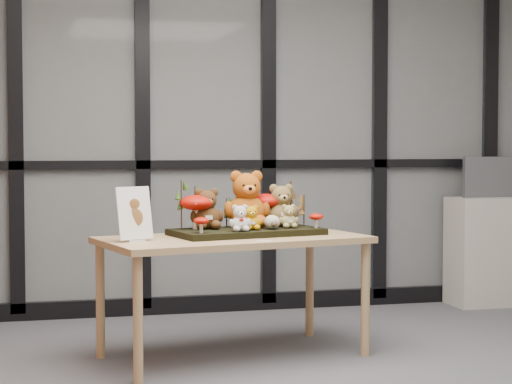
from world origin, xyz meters
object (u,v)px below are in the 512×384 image
object	(u,v)px
display_table	(233,249)
bear_tan_back	(281,203)
mushroom_back_right	(266,208)
mushroom_front_right	(316,220)
bear_beige_small	(289,215)
sign_holder	(134,216)
bear_white_bow	(240,217)
cabinet	(490,251)
bear_pooh_yellow	(246,196)
diorama_tray	(247,232)
mushroom_front_left	(201,224)
plush_cream_hedgehog	(272,221)
mushroom_back_left	(196,210)
monitor	(490,177)
bear_brown_medium	(207,207)
bear_small_yellow	(251,216)

from	to	relation	value
display_table	bear_tan_back	distance (m)	0.45
mushroom_back_right	mushroom_front_right	world-z (taller)	mushroom_back_right
bear_beige_small	sign_holder	world-z (taller)	sign_holder
bear_white_bow	cabinet	world-z (taller)	bear_white_bow
cabinet	bear_pooh_yellow	bearing A→B (deg)	-154.44
diorama_tray	sign_holder	distance (m)	0.69
diorama_tray	mushroom_front_left	distance (m)	0.36
bear_pooh_yellow	bear_tan_back	xyz separation A→B (m)	(0.21, 0.02, -0.04)
bear_beige_small	diorama_tray	bearing A→B (deg)	164.10
plush_cream_hedgehog	mushroom_back_left	bearing A→B (deg)	152.52
bear_pooh_yellow	bear_tan_back	world-z (taller)	bear_pooh_yellow
bear_white_bow	mushroom_front_left	xyz separation A→B (m)	(-0.22, -0.05, -0.03)
bear_pooh_yellow	bear_white_bow	size ratio (longest dim) A/B	2.21
bear_tan_back	mushroom_front_right	xyz separation A→B (m)	(0.16, -0.17, -0.09)
bear_tan_back	sign_holder	size ratio (longest dim) A/B	0.93
sign_holder	cabinet	size ratio (longest dim) A/B	0.36
mushroom_back_right	monitor	size ratio (longest dim) A/B	0.49
display_table	bear_white_bow	bearing A→B (deg)	-85.53
bear_beige_small	cabinet	world-z (taller)	bear_beige_small
mushroom_front_left	mushroom_front_right	xyz separation A→B (m)	(0.70, 0.14, -0.00)
diorama_tray	sign_holder	size ratio (longest dim) A/B	2.87
bear_brown_medium	mushroom_front_left	world-z (taller)	bear_brown_medium
display_table	diorama_tray	size ratio (longest dim) A/B	1.89
bear_brown_medium	bear_white_bow	size ratio (longest dim) A/B	1.55
sign_holder	monitor	bearing A→B (deg)	-0.22
diorama_tray	bear_tan_back	size ratio (longest dim) A/B	3.07
plush_cream_hedgehog	bear_brown_medium	bearing A→B (deg)	149.39
bear_tan_back	monitor	xyz separation A→B (m)	(1.90, 1.01, 0.10)
diorama_tray	plush_cream_hedgehog	world-z (taller)	plush_cream_hedgehog
plush_cream_hedgehog	sign_holder	distance (m)	0.80
diorama_tray	plush_cream_hedgehog	bearing A→B (deg)	-39.90
mushroom_front_right	monitor	bearing A→B (deg)	34.18
display_table	bear_beige_small	distance (m)	0.39
display_table	diorama_tray	world-z (taller)	diorama_tray
mushroom_front_right	bear_white_bow	bearing A→B (deg)	-168.60
diorama_tray	cabinet	xyz separation A→B (m)	(2.13, 1.11, -0.30)
mushroom_front_left	diorama_tray	bearing A→B (deg)	32.62
sign_holder	cabinet	distance (m)	3.10
bear_brown_medium	monitor	world-z (taller)	monitor
bear_pooh_yellow	sign_holder	world-z (taller)	bear_pooh_yellow
bear_tan_back	mushroom_back_right	xyz separation A→B (m)	(-0.08, 0.04, -0.03)
bear_brown_medium	mushroom_back_right	size ratio (longest dim) A/B	1.21
bear_beige_small	bear_small_yellow	bearing A→B (deg)	-177.22
display_table	bear_brown_medium	world-z (taller)	bear_brown_medium
bear_pooh_yellow	mushroom_front_left	xyz separation A→B (m)	(-0.32, -0.29, -0.13)
bear_pooh_yellow	monitor	bearing A→B (deg)	13.48
mushroom_back_right	monitor	bearing A→B (deg)	26.17
plush_cream_hedgehog	mushroom_front_right	xyz separation A→B (m)	(0.27, 0.02, 0.00)
display_table	bear_brown_medium	bearing A→B (deg)	123.29
monitor	bear_white_bow	bearing A→B (deg)	-150.02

